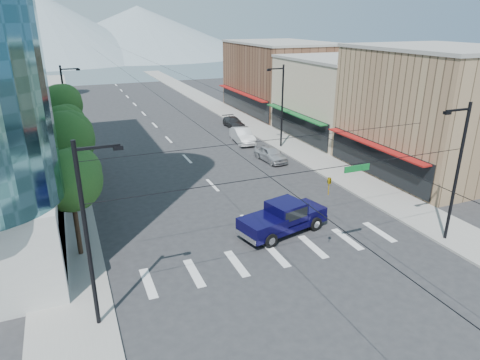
{
  "coord_description": "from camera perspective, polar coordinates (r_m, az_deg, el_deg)",
  "views": [
    {
      "loc": [
        -10.92,
        -18.68,
        13.52
      ],
      "look_at": [
        -0.34,
        6.95,
        3.0
      ],
      "focal_mm": 32.0,
      "sensor_mm": 36.0,
      "label": 1
    }
  ],
  "objects": [
    {
      "name": "ground",
      "position": [
        25.52,
        6.81,
        -11.39
      ],
      "size": [
        160.0,
        160.0,
        0.0
      ],
      "primitive_type": "plane",
      "color": "#28282B",
      "rests_on": "ground"
    },
    {
      "name": "sidewalk_left",
      "position": [
        60.21,
        -23.0,
        6.22
      ],
      "size": [
        4.0,
        120.0,
        0.15
      ],
      "primitive_type": "cube",
      "color": "gray",
      "rests_on": "ground"
    },
    {
      "name": "sidewalk_right",
      "position": [
        64.42,
        -1.09,
        8.73
      ],
      "size": [
        4.0,
        120.0,
        0.15
      ],
      "primitive_type": "cube",
      "color": "gray",
      "rests_on": "ground"
    },
    {
      "name": "shop_near",
      "position": [
        42.93,
        24.52,
        8.16
      ],
      "size": [
        12.0,
        14.0,
        11.0
      ],
      "primitive_type": "cube",
      "color": "#8C6B4C",
      "rests_on": "ground"
    },
    {
      "name": "shop_mid",
      "position": [
        53.47,
        13.52,
        10.5
      ],
      "size": [
        12.0,
        14.0,
        9.0
      ],
      "primitive_type": "cube",
      "color": "tan",
      "rests_on": "ground"
    },
    {
      "name": "shop_far",
      "position": [
        66.88,
        5.46,
        13.37
      ],
      "size": [
        12.0,
        18.0,
        10.0
      ],
      "primitive_type": "cube",
      "color": "brown",
      "rests_on": "ground"
    },
    {
      "name": "clock_tower",
      "position": [
        80.93,
        -27.6,
        16.52
      ],
      "size": [
        4.8,
        4.8,
        20.4
      ],
      "color": "#8C6B4C",
      "rests_on": "ground"
    },
    {
      "name": "mountain_left",
      "position": [
        168.75,
        -25.14,
        18.09
      ],
      "size": [
        80.0,
        80.0,
        22.0
      ],
      "primitive_type": "cone",
      "color": "gray",
      "rests_on": "ground"
    },
    {
      "name": "mountain_right",
      "position": [
        181.39,
        -13.34,
        18.83
      ],
      "size": [
        90.0,
        90.0,
        18.0
      ],
      "primitive_type": "cone",
      "color": "gray",
      "rests_on": "ground"
    },
    {
      "name": "tree_near",
      "position": [
        26.21,
        -21.47,
        0.28
      ],
      "size": [
        3.65,
        3.64,
        6.71
      ],
      "color": "black",
      "rests_on": "ground"
    },
    {
      "name": "tree_midnear",
      "position": [
        32.75,
        -22.09,
        5.23
      ],
      "size": [
        4.09,
        4.09,
        7.52
      ],
      "color": "black",
      "rests_on": "ground"
    },
    {
      "name": "tree_midfar",
      "position": [
        39.71,
        -22.26,
        6.83
      ],
      "size": [
        3.65,
        3.64,
        6.71
      ],
      "color": "black",
      "rests_on": "ground"
    },
    {
      "name": "tree_far",
      "position": [
        46.46,
        -22.59,
        9.39
      ],
      "size": [
        4.09,
        4.09,
        7.52
      ],
      "color": "black",
      "rests_on": "ground"
    },
    {
      "name": "signal_rig",
      "position": [
        22.69,
        8.94,
        -2.52
      ],
      "size": [
        21.8,
        0.2,
        9.0
      ],
      "color": "black",
      "rests_on": "ground"
    },
    {
      "name": "lamp_pole_nw",
      "position": [
        49.43,
        -22.09,
        9.29
      ],
      "size": [
        2.0,
        0.25,
        9.0
      ],
      "color": "black",
      "rests_on": "ground"
    },
    {
      "name": "lamp_pole_ne",
      "position": [
        46.85,
        5.51,
        10.13
      ],
      "size": [
        2.0,
        0.25,
        9.0
      ],
      "color": "black",
      "rests_on": "ground"
    },
    {
      "name": "pickup_truck",
      "position": [
        28.69,
        5.74,
        -4.96
      ],
      "size": [
        6.64,
        3.63,
        2.14
      ],
      "rotation": [
        0.0,
        0.0,
        0.24
      ],
      "color": "#090734",
      "rests_on": "ground"
    },
    {
      "name": "pedestrian",
      "position": [
        29.88,
        6.63,
        -4.49
      ],
      "size": [
        0.56,
        0.7,
        1.67
      ],
      "primitive_type": "imported",
      "rotation": [
        0.0,
        0.0,
        1.87
      ],
      "color": "black",
      "rests_on": "ground"
    },
    {
      "name": "parked_car_near",
      "position": [
        43.12,
        4.1,
        3.5
      ],
      "size": [
        2.16,
        4.55,
        1.5
      ],
      "primitive_type": "imported",
      "rotation": [
        0.0,
        0.0,
        0.09
      ],
      "color": "#AFAFB4",
      "rests_on": "ground"
    },
    {
      "name": "parked_car_mid",
      "position": [
        49.5,
        0.33,
        5.95
      ],
      "size": [
        2.3,
        5.3,
        1.7
      ],
      "primitive_type": "imported",
      "rotation": [
        0.0,
        0.0,
        -0.1
      ],
      "color": "silver",
      "rests_on": "ground"
    },
    {
      "name": "parked_car_far",
      "position": [
        56.77,
        -0.86,
        7.68
      ],
      "size": [
        1.86,
        4.56,
        1.32
      ],
      "primitive_type": "imported",
      "rotation": [
        0.0,
        0.0,
        -0.0
      ],
      "color": "#29292B",
      "rests_on": "ground"
    }
  ]
}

